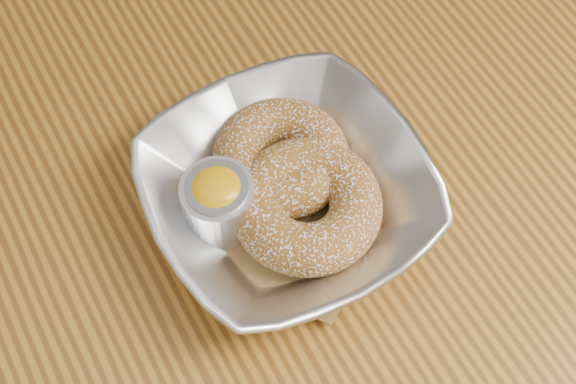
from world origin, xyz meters
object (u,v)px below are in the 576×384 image
donut_front (307,206)px  serving_bowl (288,195)px  table (187,332)px  donut_back (281,158)px  ramekin (219,202)px

donut_front → serving_bowl: bearing=111.3°
table → donut_back: size_ratio=11.37×
table → donut_back: 0.18m
ramekin → table: bearing=-152.9°
donut_front → ramekin: 0.07m
table → donut_front: (0.11, -0.00, 0.13)m
serving_bowl → ramekin: ramekin is taller
donut_back → donut_front: donut_front is taller
table → serving_bowl: size_ratio=5.70×
serving_bowl → donut_front: bearing=-68.7°
donut_back → ramekin: size_ratio=1.82×
table → ramekin: (0.06, 0.03, 0.14)m
table → serving_bowl: bearing=8.0°
serving_bowl → ramekin: (-0.05, 0.01, 0.01)m
serving_bowl → donut_back: serving_bowl is taller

